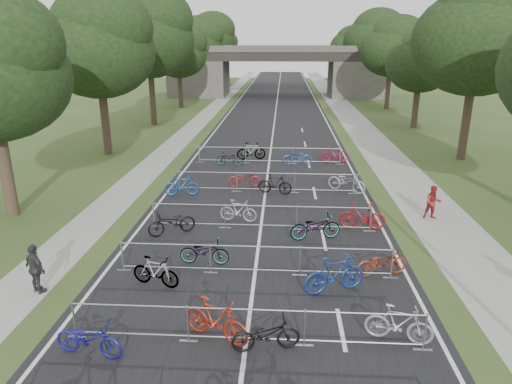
% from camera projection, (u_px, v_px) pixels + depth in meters
% --- Properties ---
extents(road, '(11.00, 140.00, 0.01)m').
position_uv_depth(road, '(276.00, 111.00, 52.64)').
color(road, black).
rests_on(road, ground).
extents(sidewalk_right, '(3.00, 140.00, 0.01)m').
position_uv_depth(sidewalk_right, '(346.00, 111.00, 52.18)').
color(sidewalk_right, gray).
rests_on(sidewalk_right, ground).
extents(sidewalk_left, '(2.00, 140.00, 0.01)m').
position_uv_depth(sidewalk_left, '(211.00, 110.00, 53.06)').
color(sidewalk_left, gray).
rests_on(sidewalk_left, ground).
extents(lane_markings, '(0.12, 140.00, 0.00)m').
position_uv_depth(lane_markings, '(276.00, 111.00, 52.64)').
color(lane_markings, silver).
rests_on(lane_markings, ground).
extents(overpass_bridge, '(31.00, 8.00, 7.05)m').
position_uv_depth(overpass_bridge, '(278.00, 71.00, 65.74)').
color(overpass_bridge, '#45423E').
rests_on(overpass_bridge, ground).
extents(tree_left_1, '(7.56, 7.56, 11.53)m').
position_uv_depth(tree_left_1, '(99.00, 46.00, 30.07)').
color(tree_left_1, '#33261C').
rests_on(tree_left_1, ground).
extents(tree_right_1, '(8.18, 8.18, 12.47)m').
position_uv_depth(tree_right_1, '(480.00, 37.00, 28.49)').
color(tree_right_1, '#33261C').
rests_on(tree_right_1, ground).
extents(tree_left_2, '(8.40, 8.40, 12.81)m').
position_uv_depth(tree_left_2, '(149.00, 35.00, 41.19)').
color(tree_left_2, '#33261C').
rests_on(tree_left_2, ground).
extents(tree_right_2, '(6.16, 6.16, 9.39)m').
position_uv_depth(tree_right_2, '(422.00, 61.00, 40.48)').
color(tree_right_2, '#33261C').
rests_on(tree_right_2, ground).
extents(tree_left_3, '(6.72, 6.72, 10.25)m').
position_uv_depth(tree_left_3, '(179.00, 51.00, 53.07)').
color(tree_left_3, '#33261C').
rests_on(tree_left_3, ground).
extents(tree_right_3, '(7.17, 7.17, 10.93)m').
position_uv_depth(tree_right_3, '(393.00, 48.00, 51.54)').
color(tree_right_3, '#33261C').
rests_on(tree_right_3, ground).
extents(tree_left_4, '(7.56, 7.56, 11.53)m').
position_uv_depth(tree_left_4, '(198.00, 44.00, 64.18)').
color(tree_left_4, '#33261C').
rests_on(tree_left_4, ground).
extents(tree_right_4, '(8.18, 8.18, 12.47)m').
position_uv_depth(tree_right_4, '(374.00, 39.00, 62.60)').
color(tree_right_4, '#33261C').
rests_on(tree_right_4, ground).
extents(tree_left_5, '(8.40, 8.40, 12.81)m').
position_uv_depth(tree_left_5, '(211.00, 38.00, 75.30)').
color(tree_left_5, '#33261C').
rests_on(tree_left_5, ground).
extents(tree_right_5, '(6.16, 6.16, 9.39)m').
position_uv_depth(tree_right_5, '(359.00, 52.00, 74.59)').
color(tree_right_5, '#33261C').
rests_on(tree_right_5, ground).
extents(tree_left_6, '(6.72, 6.72, 10.25)m').
position_uv_depth(tree_left_6, '(220.00, 47.00, 87.18)').
color(tree_left_6, '#33261C').
rests_on(tree_left_6, ground).
extents(tree_right_6, '(7.17, 7.17, 10.93)m').
position_uv_depth(tree_right_6, '(350.00, 45.00, 85.65)').
color(tree_right_6, '#33261C').
rests_on(tree_right_6, ground).
extents(barrier_row_2, '(9.70, 0.08, 1.10)m').
position_uv_depth(barrier_row_2, '(246.00, 326.00, 11.92)').
color(barrier_row_2, '#9A9DA2').
rests_on(barrier_row_2, ground).
extents(barrier_row_3, '(9.70, 0.08, 1.10)m').
position_uv_depth(barrier_row_3, '(255.00, 260.00, 15.52)').
color(barrier_row_3, '#9A9DA2').
rests_on(barrier_row_3, ground).
extents(barrier_row_4, '(9.70, 0.08, 1.10)m').
position_uv_depth(barrier_row_4, '(261.00, 217.00, 19.31)').
color(barrier_row_4, '#9A9DA2').
rests_on(barrier_row_4, ground).
extents(barrier_row_5, '(9.70, 0.08, 1.10)m').
position_uv_depth(barrier_row_5, '(265.00, 182.00, 24.04)').
color(barrier_row_5, '#9A9DA2').
rests_on(barrier_row_5, ground).
extents(barrier_row_6, '(9.70, 0.08, 1.10)m').
position_uv_depth(barrier_row_6, '(269.00, 155.00, 29.73)').
color(barrier_row_6, '#9A9DA2').
rests_on(barrier_row_6, ground).
extents(bike_8, '(1.94, 0.96, 0.97)m').
position_uv_depth(bike_8, '(89.00, 339.00, 11.49)').
color(bike_8, navy).
rests_on(bike_8, ground).
extents(bike_9, '(2.07, 1.39, 1.21)m').
position_uv_depth(bike_9, '(215.00, 320.00, 12.07)').
color(bike_9, maroon).
rests_on(bike_9, ground).
extents(bike_10, '(1.88, 0.99, 0.94)m').
position_uv_depth(bike_10, '(266.00, 335.00, 11.70)').
color(bike_10, black).
rests_on(bike_10, ground).
extents(bike_11, '(1.85, 0.94, 1.07)m').
position_uv_depth(bike_11, '(399.00, 324.00, 12.02)').
color(bike_11, '#9C9DA4').
rests_on(bike_11, ground).
extents(bike_12, '(1.76, 0.93, 1.02)m').
position_uv_depth(bike_12, '(155.00, 272.00, 14.80)').
color(bike_12, '#9A9DA2').
rests_on(bike_12, ground).
extents(bike_13, '(1.79, 0.68, 0.93)m').
position_uv_depth(bike_13, '(204.00, 252.00, 16.29)').
color(bike_13, '#9A9DA2').
rests_on(bike_13, ground).
extents(bike_14, '(2.17, 1.33, 1.26)m').
position_uv_depth(bike_14, '(335.00, 274.00, 14.38)').
color(bike_14, navy).
rests_on(bike_14, ground).
extents(bike_15, '(1.93, 1.12, 0.96)m').
position_uv_depth(bike_15, '(381.00, 263.00, 15.47)').
color(bike_15, maroon).
rests_on(bike_15, ground).
extents(bike_16, '(2.08, 1.59, 1.05)m').
position_uv_depth(bike_16, '(172.00, 223.00, 18.76)').
color(bike_16, black).
rests_on(bike_16, ground).
extents(bike_17, '(1.73, 0.72, 1.01)m').
position_uv_depth(bike_17, '(238.00, 211.00, 20.12)').
color(bike_17, gray).
rests_on(bike_17, ground).
extents(bike_18, '(2.17, 1.17, 1.08)m').
position_uv_depth(bike_18, '(315.00, 227.00, 18.30)').
color(bike_18, '#9A9DA2').
rests_on(bike_18, ground).
extents(bike_19, '(1.97, 0.71, 1.16)m').
position_uv_depth(bike_19, '(362.00, 216.00, 19.30)').
color(bike_19, maroon).
rests_on(bike_19, ground).
extents(bike_20, '(1.85, 0.80, 1.08)m').
position_uv_depth(bike_20, '(182.00, 185.00, 23.54)').
color(bike_20, navy).
rests_on(bike_20, ground).
extents(bike_21, '(1.88, 0.90, 0.95)m').
position_uv_depth(bike_21, '(245.00, 178.00, 24.97)').
color(bike_21, maroon).
rests_on(bike_21, ground).
extents(bike_22, '(1.85, 0.88, 1.07)m').
position_uv_depth(bike_22, '(275.00, 184.00, 23.79)').
color(bike_22, black).
rests_on(bike_22, ground).
extents(bike_23, '(2.20, 1.76, 1.12)m').
position_uv_depth(bike_23, '(347.00, 182.00, 24.14)').
color(bike_23, '#9B9DA2').
rests_on(bike_23, ground).
extents(bike_24, '(1.82, 0.83, 0.92)m').
position_uv_depth(bike_24, '(230.00, 159.00, 29.23)').
color(bike_24, '#9A9DA2').
rests_on(bike_24, ground).
extents(bike_25, '(2.01, 0.88, 1.17)m').
position_uv_depth(bike_25, '(251.00, 151.00, 30.68)').
color(bike_25, '#9A9DA2').
rests_on(bike_25, ground).
extents(bike_26, '(2.01, 0.99, 1.01)m').
position_uv_depth(bike_26, '(298.00, 157.00, 29.43)').
color(bike_26, '#1B4999').
rests_on(bike_26, ground).
extents(bike_27, '(1.98, 0.93, 1.15)m').
position_uv_depth(bike_27, '(335.00, 154.00, 30.02)').
color(bike_27, maroon).
rests_on(bike_27, ground).
extents(pedestrian_b, '(0.75, 0.59, 1.53)m').
position_uv_depth(pedestrian_b, '(433.00, 203.00, 20.36)').
color(pedestrian_b, maroon).
rests_on(pedestrian_b, ground).
extents(pedestrian_c, '(1.04, 0.85, 1.65)m').
position_uv_depth(pedestrian_c, '(36.00, 269.00, 14.30)').
color(pedestrian_c, '#2A2A2D').
rests_on(pedestrian_c, ground).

